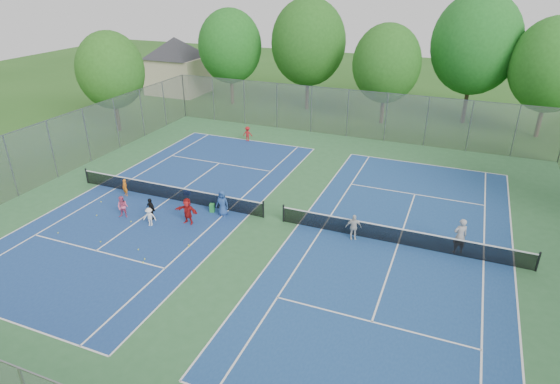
# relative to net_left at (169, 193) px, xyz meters

# --- Properties ---
(ground) EXTENTS (120.00, 120.00, 0.00)m
(ground) POSITION_rel_net_left_xyz_m (7.00, 0.00, -0.46)
(ground) COLOR #26541A
(ground) RESTS_ON ground
(court_pad) EXTENTS (32.00, 32.00, 0.01)m
(court_pad) POSITION_rel_net_left_xyz_m (7.00, 0.00, -0.45)
(court_pad) COLOR #2F6437
(court_pad) RESTS_ON ground
(court_left) EXTENTS (10.97, 23.77, 0.01)m
(court_left) POSITION_rel_net_left_xyz_m (0.00, 0.00, -0.44)
(court_left) COLOR navy
(court_left) RESTS_ON court_pad
(court_right) EXTENTS (10.97, 23.77, 0.01)m
(court_right) POSITION_rel_net_left_xyz_m (14.00, 0.00, -0.44)
(court_right) COLOR navy
(court_right) RESTS_ON court_pad
(net_left) EXTENTS (12.87, 0.10, 0.91)m
(net_left) POSITION_rel_net_left_xyz_m (0.00, 0.00, 0.00)
(net_left) COLOR black
(net_left) RESTS_ON ground
(net_right) EXTENTS (12.87, 0.10, 0.91)m
(net_right) POSITION_rel_net_left_xyz_m (14.00, 0.00, 0.00)
(net_right) COLOR black
(net_right) RESTS_ON ground
(fence_north) EXTENTS (32.00, 0.10, 4.00)m
(fence_north) POSITION_rel_net_left_xyz_m (7.00, 16.00, 1.54)
(fence_north) COLOR gray
(fence_north) RESTS_ON ground
(fence_west) EXTENTS (0.10, 32.00, 4.00)m
(fence_west) POSITION_rel_net_left_xyz_m (-9.00, 0.00, 1.54)
(fence_west) COLOR gray
(fence_west) RESTS_ON ground
(house) EXTENTS (11.03, 11.03, 7.30)m
(house) POSITION_rel_net_left_xyz_m (-15.00, 24.00, 3.76)
(house) COLOR #B7A88C
(house) RESTS_ON ground
(tree_nw) EXTENTS (6.40, 6.40, 9.58)m
(tree_nw) POSITION_rel_net_left_xyz_m (-7.00, 22.00, 5.44)
(tree_nw) COLOR #443326
(tree_nw) RESTS_ON ground
(tree_nl) EXTENTS (7.20, 7.20, 10.69)m
(tree_nl) POSITION_rel_net_left_xyz_m (1.00, 23.00, 6.09)
(tree_nl) COLOR #443326
(tree_nl) RESTS_ON ground
(tree_nc) EXTENTS (6.00, 6.00, 8.85)m
(tree_nc) POSITION_rel_net_left_xyz_m (9.00, 21.00, 4.94)
(tree_nc) COLOR #443326
(tree_nc) RESTS_ON ground
(tree_nr) EXTENTS (7.60, 7.60, 11.42)m
(tree_nr) POSITION_rel_net_left_xyz_m (16.00, 24.00, 6.59)
(tree_nr) COLOR #443326
(tree_nr) RESTS_ON ground
(tree_ne) EXTENTS (6.60, 6.60, 9.77)m
(tree_ne) POSITION_rel_net_left_xyz_m (22.00, 22.00, 5.51)
(tree_ne) COLOR #443326
(tree_ne) RESTS_ON ground
(tree_side_w) EXTENTS (5.60, 5.60, 8.47)m
(tree_side_w) POSITION_rel_net_left_xyz_m (-12.00, 10.00, 4.79)
(tree_side_w) COLOR #443326
(tree_side_w) RESTS_ON ground
(ball_crate) EXTENTS (0.41, 0.41, 0.29)m
(ball_crate) POSITION_rel_net_left_xyz_m (0.66, 0.98, -0.31)
(ball_crate) COLOR #173DB2
(ball_crate) RESTS_ON ground
(ball_hopper) EXTENTS (0.33, 0.33, 0.52)m
(ball_hopper) POSITION_rel_net_left_xyz_m (3.32, -0.48, -0.19)
(ball_hopper) COLOR green
(ball_hopper) RESTS_ON ground
(student_a) EXTENTS (0.46, 0.36, 1.11)m
(student_a) POSITION_rel_net_left_xyz_m (-2.79, -0.60, 0.10)
(student_a) COLOR orange
(student_a) RESTS_ON ground
(student_b) EXTENTS (0.74, 0.64, 1.32)m
(student_b) POSITION_rel_net_left_xyz_m (-1.03, -2.95, 0.20)
(student_b) COLOR #D15179
(student_b) RESTS_ON ground
(student_c) EXTENTS (0.80, 0.61, 1.09)m
(student_c) POSITION_rel_net_left_xyz_m (0.96, -3.20, 0.09)
(student_c) COLOR white
(student_c) RESTS_ON ground
(student_d) EXTENTS (0.82, 0.55, 1.30)m
(student_d) POSITION_rel_net_left_xyz_m (0.57, -2.53, 0.20)
(student_d) COLOR black
(student_d) RESTS_ON ground
(student_e) EXTENTS (0.77, 0.51, 1.55)m
(student_e) POSITION_rel_net_left_xyz_m (4.09, -0.60, 0.32)
(student_e) COLOR navy
(student_e) RESTS_ON ground
(student_f) EXTENTS (1.44, 0.50, 1.54)m
(student_f) POSITION_rel_net_left_xyz_m (2.76, -2.18, 0.31)
(student_f) COLOR #A61817
(student_f) RESTS_ON ground
(child_far_baseline) EXTENTS (0.86, 0.57, 1.25)m
(child_far_baseline) POSITION_rel_net_left_xyz_m (-0.24, 11.70, 0.17)
(child_far_baseline) COLOR maroon
(child_far_baseline) RESTS_ON ground
(instructor) EXTENTS (0.83, 0.72, 1.91)m
(instructor) POSITION_rel_net_left_xyz_m (16.86, 0.31, 0.50)
(instructor) COLOR gray
(instructor) RESTS_ON ground
(teen_court_b) EXTENTS (0.90, 0.63, 1.41)m
(teen_court_b) POSITION_rel_net_left_xyz_m (11.68, -0.34, 0.25)
(teen_court_b) COLOR beige
(teen_court_b) RESTS_ON ground
(tennis_ball_0) EXTENTS (0.07, 0.07, 0.07)m
(tennis_ball_0) POSITION_rel_net_left_xyz_m (-2.58, -3.45, -0.42)
(tennis_ball_0) COLOR gold
(tennis_ball_0) RESTS_ON ground
(tennis_ball_1) EXTENTS (0.07, 0.07, 0.07)m
(tennis_ball_1) POSITION_rel_net_left_xyz_m (-3.58, -1.96, -0.42)
(tennis_ball_1) COLOR yellow
(tennis_ball_1) RESTS_ON ground
(tennis_ball_2) EXTENTS (0.07, 0.07, 0.07)m
(tennis_ball_2) POSITION_rel_net_left_xyz_m (-0.28, -3.32, -0.42)
(tennis_ball_2) COLOR gold
(tennis_ball_2) RESTS_ON ground
(tennis_ball_3) EXTENTS (0.07, 0.07, 0.07)m
(tennis_ball_3) POSITION_rel_net_left_xyz_m (-0.36, -5.67, -0.42)
(tennis_ball_3) COLOR #B5C92E
(tennis_ball_3) RESTS_ON ground
(tennis_ball_4) EXTENTS (0.07, 0.07, 0.07)m
(tennis_ball_4) POSITION_rel_net_left_xyz_m (2.76, -6.14, -0.42)
(tennis_ball_4) COLOR #C2D331
(tennis_ball_4) RESTS_ON ground
(tennis_ball_5) EXTENTS (0.07, 0.07, 0.07)m
(tennis_ball_5) POSITION_rel_net_left_xyz_m (-3.10, -5.82, -0.42)
(tennis_ball_5) COLOR gold
(tennis_ball_5) RESTS_ON ground
(tennis_ball_6) EXTENTS (0.07, 0.07, 0.07)m
(tennis_ball_6) POSITION_rel_net_left_xyz_m (2.87, -6.40, -0.42)
(tennis_ball_6) COLOR #E4EE37
(tennis_ball_6) RESTS_ON ground
(tennis_ball_7) EXTENTS (0.07, 0.07, 0.07)m
(tennis_ball_7) POSITION_rel_net_left_xyz_m (4.05, -4.22, -0.42)
(tennis_ball_7) COLOR yellow
(tennis_ball_7) RESTS_ON ground
(tennis_ball_8) EXTENTS (0.07, 0.07, 0.07)m
(tennis_ball_8) POSITION_rel_net_left_xyz_m (1.93, -5.55, -0.42)
(tennis_ball_8) COLOR #D9EC37
(tennis_ball_8) RESTS_ON ground
(tennis_ball_9) EXTENTS (0.07, 0.07, 0.07)m
(tennis_ball_9) POSITION_rel_net_left_xyz_m (4.15, -4.30, -0.42)
(tennis_ball_9) COLOR #B1CC2F
(tennis_ball_9) RESTS_ON ground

